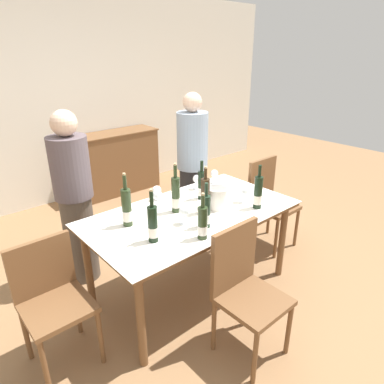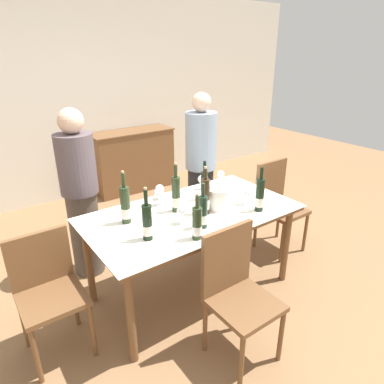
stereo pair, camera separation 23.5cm
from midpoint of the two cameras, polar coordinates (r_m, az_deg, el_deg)
name	(u,v)px [view 1 (the left image)]	position (r m, az deg, el deg)	size (l,w,h in m)	color
ground_plane	(192,289)	(3.25, -2.15, -15.87)	(12.00, 12.00, 0.00)	olive
back_wall	(53,100)	(5.09, -23.45, 13.85)	(8.00, 0.10, 2.80)	silver
sideboard_cabinet	(117,162)	(5.29, -13.58, 4.83)	(1.24, 0.46, 0.91)	brown
dining_table	(192,220)	(2.86, -2.36, -4.73)	(1.75, 0.96, 0.78)	brown
ice_bucket	(217,197)	(2.87, 1.81, -0.89)	(0.19, 0.19, 0.18)	white
wine_bottle_0	(258,193)	(2.88, 8.66, -0.25)	(0.07, 0.07, 0.38)	black
wine_bottle_1	(203,223)	(2.40, -1.04, -5.31)	(0.07, 0.07, 0.35)	#28381E
wine_bottle_2	(153,225)	(2.39, -9.38, -5.43)	(0.07, 0.07, 0.39)	black
wine_bottle_3	(127,208)	(2.63, -13.35, -2.72)	(0.08, 0.08, 0.42)	#28381E
wine_bottle_4	(205,197)	(2.76, -0.22, -0.87)	(0.07, 0.07, 0.40)	#332314
wine_bottle_5	(206,212)	(2.55, -0.30, -3.41)	(0.07, 0.07, 0.36)	#1E3323
wine_bottle_6	(201,186)	(3.03, -0.62, 1.03)	(0.06, 0.06, 0.36)	black
wine_bottle_7	(176,195)	(2.79, -5.14, -0.62)	(0.07, 0.07, 0.42)	#28381E
wine_glass_0	(157,195)	(2.92, -8.14, -0.57)	(0.09, 0.09, 0.15)	white
wine_glass_1	(197,179)	(3.25, -1.27, 2.08)	(0.08, 0.08, 0.14)	white
wine_glass_2	(157,191)	(3.04, -8.12, 0.21)	(0.08, 0.08, 0.14)	white
wine_glass_3	(184,211)	(2.61, -3.92, -3.29)	(0.08, 0.08, 0.15)	white
wine_glass_4	(214,174)	(3.40, 1.78, 2.98)	(0.08, 0.08, 0.14)	white
wine_glass_5	(243,191)	(2.98, 6.33, 0.17)	(0.09, 0.09, 0.15)	white
chair_near_front	(244,284)	(2.44, 5.86, -15.05)	(0.42, 0.42, 0.95)	brown
chair_right_end	(268,197)	(3.75, 10.85, -0.89)	(0.42, 0.42, 0.96)	brown
chair_left_end	(52,294)	(2.59, -24.91, -15.28)	(0.42, 0.42, 0.88)	brown
person_host	(75,200)	(3.22, -20.94, -1.37)	(0.33, 0.33, 1.59)	#51473D
person_guest_left	(192,169)	(3.73, -1.75, 3.81)	(0.33, 0.33, 1.63)	#262628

